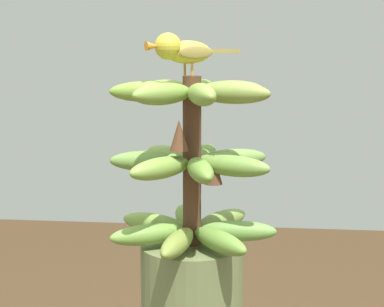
% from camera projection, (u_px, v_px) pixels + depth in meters
% --- Properties ---
extents(banana_bunch, '(0.34, 0.34, 0.34)m').
position_uv_depth(banana_bunch, '(192.00, 162.00, 1.20)').
color(banana_bunch, '#4C2D1E').
rests_on(banana_bunch, banana_tree).
extents(perched_bird, '(0.18, 0.13, 0.08)m').
position_uv_depth(perched_bird, '(182.00, 50.00, 1.17)').
color(perched_bird, '#C68933').
rests_on(perched_bird, banana_bunch).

